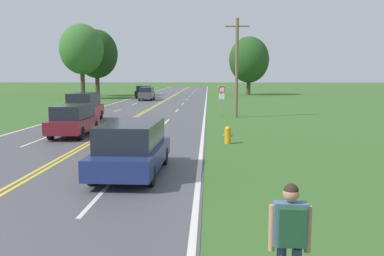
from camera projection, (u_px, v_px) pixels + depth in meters
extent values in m
cube|color=silver|center=(96.00, 199.00, 10.54)|extent=(0.12, 3.00, 0.00)
cube|color=silver|center=(148.00, 142.00, 19.46)|extent=(0.12, 3.00, 0.00)
cube|color=silver|center=(167.00, 121.00, 28.38)|extent=(0.12, 3.00, 0.00)
cube|color=silver|center=(177.00, 111.00, 37.30)|extent=(0.12, 3.00, 0.00)
cube|color=silver|center=(183.00, 104.00, 46.22)|extent=(0.12, 3.00, 0.00)
cube|color=silver|center=(187.00, 99.00, 55.14)|extent=(0.12, 3.00, 0.00)
cube|color=silver|center=(190.00, 96.00, 64.06)|extent=(0.12, 3.00, 0.00)
cube|color=silver|center=(192.00, 94.00, 72.98)|extent=(0.12, 3.00, 0.00)
cube|color=silver|center=(194.00, 92.00, 81.90)|extent=(0.12, 3.00, 0.00)
cube|color=silver|center=(195.00, 90.00, 90.81)|extent=(0.12, 3.00, 0.00)
cube|color=silver|center=(197.00, 89.00, 99.73)|extent=(0.12, 3.00, 0.00)
cube|color=silver|center=(198.00, 88.00, 108.65)|extent=(0.12, 3.00, 0.00)
cube|color=silver|center=(35.00, 142.00, 19.68)|extent=(0.12, 3.00, 0.00)
cube|color=silver|center=(89.00, 121.00, 28.60)|extent=(0.12, 3.00, 0.00)
cube|color=silver|center=(117.00, 110.00, 37.52)|extent=(0.12, 3.00, 0.00)
cube|color=silver|center=(135.00, 104.00, 46.44)|extent=(0.12, 3.00, 0.00)
cube|color=silver|center=(147.00, 99.00, 55.36)|extent=(0.12, 3.00, 0.00)
cube|color=silver|center=(155.00, 96.00, 64.28)|extent=(0.12, 3.00, 0.00)
cube|color=silver|center=(162.00, 94.00, 73.20)|extent=(0.12, 3.00, 0.00)
cube|color=silver|center=(167.00, 92.00, 82.11)|extent=(0.12, 3.00, 0.00)
cube|color=silver|center=(171.00, 90.00, 91.03)|extent=(0.12, 3.00, 0.00)
cube|color=silver|center=(174.00, 89.00, 99.95)|extent=(0.12, 3.00, 0.00)
cube|color=silver|center=(177.00, 88.00, 108.87)|extent=(0.12, 3.00, 0.00)
cube|color=#4C6B93|center=(290.00, 224.00, 5.60)|extent=(0.46, 0.21, 0.62)
sphere|color=tan|center=(291.00, 194.00, 5.55)|extent=(0.22, 0.22, 0.22)
sphere|color=#2D2319|center=(291.00, 191.00, 5.54)|extent=(0.21, 0.21, 0.21)
cylinder|color=tan|center=(272.00, 228.00, 5.63)|extent=(0.09, 0.09, 0.66)
cylinder|color=tan|center=(308.00, 229.00, 5.59)|extent=(0.09, 0.09, 0.66)
cube|color=#1E472D|center=(292.00, 227.00, 5.42)|extent=(0.37, 0.19, 0.52)
cylinder|color=gold|center=(228.00, 137.00, 19.14)|extent=(0.31, 0.31, 0.63)
sphere|color=gold|center=(228.00, 129.00, 19.09)|extent=(0.29, 0.29, 0.29)
cylinder|color=gold|center=(232.00, 136.00, 19.12)|extent=(0.08, 0.11, 0.11)
cylinder|color=gold|center=(224.00, 136.00, 19.14)|extent=(0.08, 0.11, 0.11)
cylinder|color=gray|center=(222.00, 101.00, 31.81)|extent=(0.07, 0.07, 2.40)
cylinder|color=white|center=(222.00, 89.00, 31.67)|extent=(0.60, 0.02, 0.60)
torus|color=red|center=(222.00, 89.00, 31.66)|extent=(0.55, 0.07, 0.55)
cube|color=white|center=(222.00, 96.00, 31.74)|extent=(0.44, 0.02, 0.44)
cylinder|color=brown|center=(237.00, 69.00, 30.76)|extent=(0.24, 0.24, 7.46)
cube|color=brown|center=(237.00, 26.00, 30.36)|extent=(1.80, 0.12, 0.10)
cylinder|color=#473828|center=(249.00, 86.00, 68.57)|extent=(0.67, 0.67, 3.06)
ellipsoid|color=#234C1E|center=(249.00, 60.00, 68.01)|extent=(6.66, 6.66, 7.66)
cylinder|color=#473828|center=(97.00, 84.00, 64.51)|extent=(0.66, 0.66, 3.83)
ellipsoid|color=#1E4219|center=(97.00, 54.00, 63.91)|extent=(6.59, 6.59, 7.58)
cylinder|color=#473828|center=(83.00, 83.00, 56.56)|extent=(0.60, 0.60, 4.31)
ellipsoid|color=#386B2D|center=(82.00, 49.00, 55.96)|extent=(5.99, 5.99, 6.89)
cylinder|color=black|center=(151.00, 176.00, 11.73)|extent=(0.22, 0.63, 0.63)
cylinder|color=black|center=(93.00, 175.00, 11.84)|extent=(0.22, 0.63, 0.63)
cylinder|color=black|center=(164.00, 156.00, 14.61)|extent=(0.22, 0.63, 0.63)
cylinder|color=black|center=(117.00, 155.00, 14.72)|extent=(0.22, 0.63, 0.63)
cube|color=navy|center=(132.00, 156.00, 13.19)|extent=(2.03, 4.75, 0.62)
cube|color=#1E232D|center=(132.00, 135.00, 13.10)|extent=(1.77, 3.33, 0.79)
cylinder|color=black|center=(68.00, 127.00, 22.88)|extent=(0.21, 0.70, 0.69)
cylinder|color=black|center=(95.00, 127.00, 22.85)|extent=(0.21, 0.70, 0.69)
cylinder|color=black|center=(51.00, 133.00, 20.24)|extent=(0.21, 0.70, 0.69)
cylinder|color=black|center=(81.00, 133.00, 20.21)|extent=(0.21, 0.70, 0.69)
cube|color=maroon|center=(74.00, 124.00, 21.51)|extent=(1.81, 4.33, 0.65)
cube|color=#1E232D|center=(73.00, 111.00, 21.42)|extent=(1.58, 3.04, 0.70)
cylinder|color=black|center=(78.00, 115.00, 29.98)|extent=(0.23, 0.69, 0.68)
cylinder|color=black|center=(101.00, 115.00, 29.99)|extent=(0.23, 0.69, 0.68)
cylinder|color=black|center=(67.00, 118.00, 27.23)|extent=(0.23, 0.69, 0.68)
cylinder|color=black|center=(92.00, 118.00, 27.24)|extent=(0.23, 0.69, 0.68)
cube|color=#A81E1E|center=(84.00, 111.00, 28.56)|extent=(2.07, 4.55, 0.78)
cube|color=#1E232D|center=(84.00, 99.00, 28.46)|extent=(1.79, 3.20, 0.91)
cylinder|color=black|center=(142.00, 97.00, 54.74)|extent=(0.22, 0.76, 0.75)
cylinder|color=black|center=(154.00, 97.00, 54.71)|extent=(0.22, 0.76, 0.75)
cylinder|color=black|center=(139.00, 98.00, 52.07)|extent=(0.22, 0.76, 0.75)
cylinder|color=black|center=(151.00, 98.00, 52.04)|extent=(0.22, 0.76, 0.75)
cube|color=#47474C|center=(147.00, 95.00, 53.35)|extent=(1.84, 4.38, 0.76)
cube|color=#1E232D|center=(147.00, 90.00, 53.26)|extent=(1.60, 3.07, 0.63)
cylinder|color=black|center=(140.00, 95.00, 60.23)|extent=(0.23, 0.70, 0.70)
cylinder|color=black|center=(151.00, 95.00, 60.09)|extent=(0.23, 0.70, 0.70)
cylinder|color=black|center=(137.00, 96.00, 57.64)|extent=(0.23, 0.70, 0.70)
cylinder|color=black|center=(148.00, 96.00, 57.51)|extent=(0.23, 0.70, 0.70)
cube|color=black|center=(144.00, 93.00, 58.82)|extent=(2.03, 4.30, 0.78)
cube|color=#1E232D|center=(144.00, 88.00, 58.73)|extent=(1.75, 3.02, 0.70)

